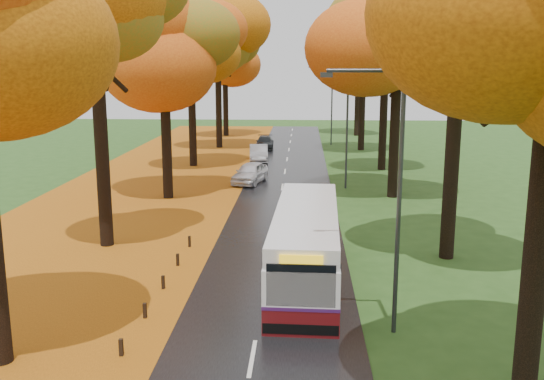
# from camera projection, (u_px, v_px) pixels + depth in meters

# --- Properties ---
(road) EXTENTS (6.50, 90.00, 0.04)m
(road) POSITION_uv_depth(u_px,v_px,m) (279.00, 204.00, 35.46)
(road) COLOR black
(road) RESTS_ON ground
(centre_line) EXTENTS (0.12, 90.00, 0.01)m
(centre_line) POSITION_uv_depth(u_px,v_px,m) (279.00, 204.00, 35.45)
(centre_line) COLOR silver
(centre_line) RESTS_ON road
(leaf_verge) EXTENTS (12.00, 90.00, 0.02)m
(leaf_verge) POSITION_uv_depth(u_px,v_px,m) (128.00, 203.00, 35.92)
(leaf_verge) COLOR #7D3F0B
(leaf_verge) RESTS_ON ground
(leaf_drift) EXTENTS (0.90, 90.00, 0.01)m
(leaf_drift) POSITION_uv_depth(u_px,v_px,m) (228.00, 203.00, 35.61)
(leaf_drift) COLOR #BC6713
(leaf_drift) RESTS_ON road
(trees_left) EXTENTS (9.20, 74.00, 13.88)m
(trees_left) POSITION_uv_depth(u_px,v_px,m) (160.00, 39.00, 35.90)
(trees_left) COLOR black
(trees_left) RESTS_ON ground
(trees_right) EXTENTS (9.30, 74.20, 13.96)m
(trees_right) POSITION_uv_depth(u_px,v_px,m) (405.00, 36.00, 34.99)
(trees_right) COLOR black
(trees_right) RESTS_ON ground
(bollard_row) EXTENTS (0.11, 23.51, 0.52)m
(bollard_row) POSITION_uv_depth(u_px,v_px,m) (106.00, 371.00, 15.75)
(bollard_row) COLOR black
(bollard_row) RESTS_ON ground
(streetlamp_near) EXTENTS (2.45, 0.18, 8.00)m
(streetlamp_near) POSITION_uv_depth(u_px,v_px,m) (391.00, 182.00, 17.68)
(streetlamp_near) COLOR #333538
(streetlamp_near) RESTS_ON ground
(streetlamp_mid) EXTENTS (2.45, 0.18, 8.00)m
(streetlamp_mid) POSITION_uv_depth(u_px,v_px,m) (343.00, 117.00, 39.19)
(streetlamp_mid) COLOR #333538
(streetlamp_mid) RESTS_ON ground
(streetlamp_far) EXTENTS (2.45, 0.18, 8.00)m
(streetlamp_far) POSITION_uv_depth(u_px,v_px,m) (329.00, 98.00, 60.70)
(streetlamp_far) COLOR #333538
(streetlamp_far) RESTS_ON ground
(bus) EXTENTS (2.70, 10.37, 2.71)m
(bus) POSITION_uv_depth(u_px,v_px,m) (306.00, 243.00, 22.84)
(bus) COLOR #540D0F
(bus) RESTS_ON road
(car_white) EXTENTS (2.60, 4.45, 1.42)m
(car_white) POSITION_uv_depth(u_px,v_px,m) (250.00, 173.00, 41.55)
(car_white) COLOR silver
(car_white) RESTS_ON road
(car_silver) EXTENTS (1.85, 4.38, 1.40)m
(car_silver) POSITION_uv_depth(u_px,v_px,m) (259.00, 153.00, 50.65)
(car_silver) COLOR gray
(car_silver) RESTS_ON road
(car_dark) EXTENTS (1.77, 4.14, 1.19)m
(car_dark) POSITION_uv_depth(u_px,v_px,m) (265.00, 143.00, 58.43)
(car_dark) COLOR black
(car_dark) RESTS_ON road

